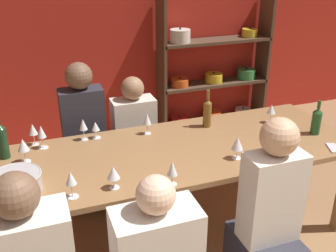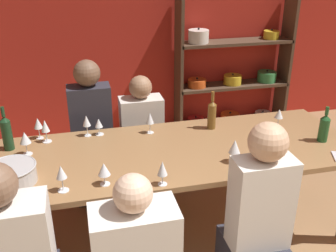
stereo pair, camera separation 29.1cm
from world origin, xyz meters
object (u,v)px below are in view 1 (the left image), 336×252
(wine_glass_empty_a, at_px, (237,143))
(wine_glass_white_c, at_px, (83,125))
(wine_glass_empty_c, at_px, (172,169))
(cell_phone, at_px, (333,148))
(wine_glass_red_e, at_px, (23,146))
(wine_glass_white_a, at_px, (271,110))
(dining_table, at_px, (173,159))
(wine_glass_white_b, at_px, (33,130))
(wine_glass_empty_b, at_px, (41,132))
(person_far_b, at_px, (135,149))
(mixing_bowl, at_px, (16,183))
(wine_glass_red_d, at_px, (113,173))
(wine_bottle_amber, at_px, (2,140))
(wine_glass_red_c, at_px, (96,127))
(wine_bottle_green, at_px, (207,112))
(wine_glass_red_a, at_px, (147,120))
(wine_bottle_dark, at_px, (316,121))
(wine_glass_red_b, at_px, (71,179))
(person_far_a, at_px, (86,150))
(person_near_b, at_px, (267,233))
(shelf_unit, at_px, (213,78))

(wine_glass_empty_a, relative_size, wine_glass_white_c, 0.97)
(wine_glass_empty_c, xyz_separation_m, cell_phone, (1.29, 0.04, -0.11))
(wine_glass_empty_a, relative_size, wine_glass_red_e, 0.96)
(wine_glass_empty_a, height_order, wine_glass_white_a, wine_glass_empty_a)
(dining_table, bearing_deg, wine_glass_white_b, 155.44)
(wine_glass_empty_b, xyz_separation_m, person_far_b, (0.81, 0.41, -0.49))
(mixing_bowl, bearing_deg, cell_phone, -5.41)
(wine_glass_white_b, relative_size, wine_glass_red_d, 1.12)
(wine_bottle_amber, xyz_separation_m, wine_glass_red_c, (0.67, 0.09, -0.04))
(wine_bottle_green, height_order, wine_glass_red_a, wine_bottle_green)
(wine_glass_empty_b, bearing_deg, wine_bottle_dark, -13.30)
(wine_glass_red_b, xyz_separation_m, wine_glass_empty_c, (0.61, -0.08, -0.01))
(wine_glass_white_b, height_order, wine_glass_red_d, wine_glass_white_b)
(wine_bottle_dark, xyz_separation_m, wine_glass_empty_a, (-0.79, -0.15, 0.01))
(wine_glass_red_c, bearing_deg, wine_glass_red_b, -110.57)
(wine_bottle_amber, relative_size, cell_phone, 2.03)
(wine_glass_red_e, bearing_deg, wine_glass_red_c, 21.40)
(person_far_a, distance_m, person_near_b, 1.75)
(wine_glass_empty_b, relative_size, wine_glass_red_e, 1.02)
(dining_table, xyz_separation_m, wine_glass_white_b, (-0.95, 0.43, 0.20))
(cell_phone, bearing_deg, wine_glass_red_c, 154.24)
(cell_phone, xyz_separation_m, person_near_b, (-0.77, -0.36, -0.29))
(person_far_a, bearing_deg, mixing_bowl, 59.95)
(wine_glass_red_c, relative_size, person_far_b, 0.12)
(wine_glass_empty_a, bearing_deg, wine_bottle_dark, 10.44)
(dining_table, xyz_separation_m, wine_glass_empty_b, (-0.89, 0.36, 0.20))
(cell_phone, bearing_deg, wine_glass_red_b, 179.02)
(wine_glass_empty_a, relative_size, wine_glass_red_c, 1.24)
(wine_glass_empty_a, relative_size, wine_glass_white_b, 0.99)
(wine_glass_red_e, bearing_deg, wine_glass_empty_c, -35.68)
(wine_bottle_amber, bearing_deg, wine_glass_empty_c, -36.41)
(wine_glass_red_e, bearing_deg, wine_glass_red_b, -65.10)
(wine_bottle_green, xyz_separation_m, person_far_a, (-0.95, 0.46, -0.41))
(person_far_a, bearing_deg, wine_bottle_green, 154.04)
(wine_glass_empty_b, height_order, cell_phone, wine_glass_empty_b)
(wine_bottle_green, xyz_separation_m, wine_glass_white_b, (-1.36, 0.14, -0.00))
(wine_bottle_amber, xyz_separation_m, person_far_b, (1.07, 0.47, -0.50))
(wine_glass_red_b, distance_m, wine_glass_red_e, 0.59)
(wine_bottle_amber, distance_m, person_far_a, 0.88)
(wine_glass_red_e, bearing_deg, wine_glass_red_a, 8.90)
(wine_bottle_amber, distance_m, person_far_b, 1.27)
(shelf_unit, height_order, wine_glass_white_b, shelf_unit)
(wine_glass_red_b, height_order, person_far_b, person_far_b)
(mixing_bowl, distance_m, wine_glass_empty_c, 0.95)
(shelf_unit, height_order, wine_glass_empty_a, shelf_unit)
(wine_glass_red_c, relative_size, cell_phone, 0.83)
(wine_glass_white_b, bearing_deg, wine_glass_empty_b, -52.99)
(wine_glass_white_a, height_order, wine_glass_white_c, wine_glass_white_c)
(mixing_bowl, bearing_deg, wine_glass_white_a, 10.11)
(wine_glass_red_d, bearing_deg, cell_phone, -1.55)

